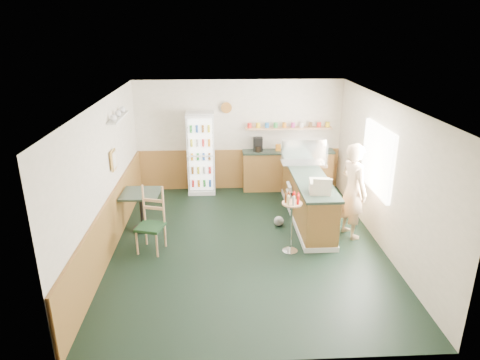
{
  "coord_description": "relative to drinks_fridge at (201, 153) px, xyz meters",
  "views": [
    {
      "loc": [
        -0.48,
        -7.18,
        3.93
      ],
      "look_at": [
        -0.09,
        0.6,
        1.07
      ],
      "focal_mm": 32.0,
      "sensor_mm": 36.0,
      "label": 1
    }
  ],
  "objects": [
    {
      "name": "display_case",
      "position": [
        2.28,
        -1.08,
        0.29
      ],
      "size": [
        0.96,
        0.5,
        0.55
      ],
      "color": "silver",
      "rests_on": "service_counter"
    },
    {
      "name": "back_counter",
      "position": [
        2.12,
        0.06,
        -0.44
      ],
      "size": [
        2.24,
        0.42,
        1.69
      ],
      "color": "#935F2F",
      "rests_on": "ground"
    },
    {
      "name": "drinks_fridge",
      "position": [
        0.0,
        0.0,
        0.0
      ],
      "size": [
        0.65,
        0.54,
        1.98
      ],
      "color": "silver",
      "rests_on": "ground"
    },
    {
      "name": "dog_doorstop",
      "position": [
        1.64,
        -2.01,
        -0.88
      ],
      "size": [
        0.2,
        0.26,
        0.24
      ],
      "rotation": [
        0.0,
        0.0,
        0.32
      ],
      "color": "gray",
      "rests_on": "ground"
    },
    {
      "name": "cash_register",
      "position": [
        2.28,
        -2.69,
        0.13
      ],
      "size": [
        0.43,
        0.45,
        0.22
      ],
      "primitive_type": "cube",
      "rotation": [
        0.0,
        0.0,
        -0.15
      ],
      "color": "beige",
      "rests_on": "service_counter"
    },
    {
      "name": "cafe_table",
      "position": [
        -1.12,
        -2.04,
        -0.42
      ],
      "size": [
        0.76,
        0.76,
        0.81
      ],
      "rotation": [
        0.0,
        0.0,
        -0.04
      ],
      "color": "black",
      "rests_on": "ground"
    },
    {
      "name": "cafe_chair",
      "position": [
        -0.83,
        -2.8,
        -0.36
      ],
      "size": [
        0.55,
        0.55,
        1.2
      ],
      "rotation": [
        0.0,
        0.0,
        -0.27
      ],
      "color": "black",
      "rests_on": "ground"
    },
    {
      "name": "newspaper_rack",
      "position": [
        1.92,
        -1.54,
        -0.51
      ],
      "size": [
        0.09,
        0.43,
        0.51
      ],
      "color": "black",
      "rests_on": "ground"
    },
    {
      "name": "service_counter",
      "position": [
        2.28,
        -1.67,
        -0.53
      ],
      "size": [
        0.68,
        3.01,
        1.01
      ],
      "color": "#935F2F",
      "rests_on": "ground"
    },
    {
      "name": "room_envelope",
      "position": [
        0.7,
        -2.01,
        0.53
      ],
      "size": [
        5.04,
        6.02,
        2.72
      ],
      "color": "beige",
      "rests_on": "ground"
    },
    {
      "name": "condiment_stand",
      "position": [
        1.71,
        -3.06,
        -0.25
      ],
      "size": [
        0.36,
        0.36,
        1.13
      ],
      "rotation": [
        0.0,
        0.0,
        0.25
      ],
      "color": "silver",
      "rests_on": "ground"
    },
    {
      "name": "ground",
      "position": [
        0.93,
        -2.74,
        -0.99
      ],
      "size": [
        6.0,
        6.0,
        0.0
      ],
      "primitive_type": "plane",
      "color": "black",
      "rests_on": "ground"
    },
    {
      "name": "shopkeeper",
      "position": [
        2.98,
        -2.47,
        -0.05
      ],
      "size": [
        0.63,
        0.73,
        1.87
      ],
      "primitive_type": "imported",
      "rotation": [
        0.0,
        0.0,
        1.9
      ],
      "color": "tan",
      "rests_on": "ground"
    }
  ]
}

